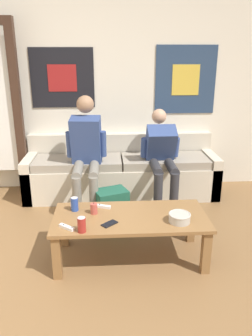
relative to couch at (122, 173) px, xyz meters
name	(u,v)px	position (x,y,z in m)	size (l,w,h in m)	color
ground_plane	(93,331)	(-0.30, -2.28, -0.28)	(18.00, 18.00, 0.00)	brown
wall_back	(97,92)	(-0.29, 0.35, 1.00)	(10.00, 0.07, 2.55)	silver
couch	(122,173)	(0.00, 0.00, 0.00)	(2.42, 0.68, 0.75)	beige
coffee_table	(130,222)	(0.01, -1.46, 0.07)	(1.33, 0.61, 0.42)	olive
person_seated_adult	(86,150)	(-0.42, -0.36, 0.42)	(0.47, 0.87, 1.30)	gray
person_seated_teen	(162,155)	(0.46, -0.32, 0.34)	(0.47, 0.94, 1.11)	#2D2D33
backpack	(112,207)	(-0.14, -0.77, -0.11)	(0.40, 0.36, 0.36)	#1E5642
ceramic_bowl	(180,217)	(0.41, -1.59, 0.18)	(0.18, 0.18, 0.08)	#B7B2A8
pillar_candle	(94,209)	(-0.31, -1.39, 0.18)	(0.06, 0.06, 0.10)	#B24C42
drink_can_blue	(75,204)	(-0.48, -1.32, 0.20)	(0.07, 0.07, 0.12)	#28479E
drink_can_red	(82,225)	(-0.39, -1.71, 0.20)	(0.07, 0.07, 0.12)	maroon
game_controller_near_left	(103,206)	(-0.23, -1.28, 0.15)	(0.15, 0.08, 0.03)	white
game_controller_near_right	(67,227)	(-0.52, -1.65, 0.15)	(0.13, 0.12, 0.03)	white
cell_phone	(109,224)	(-0.17, -1.60, 0.14)	(0.15, 0.14, 0.01)	black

